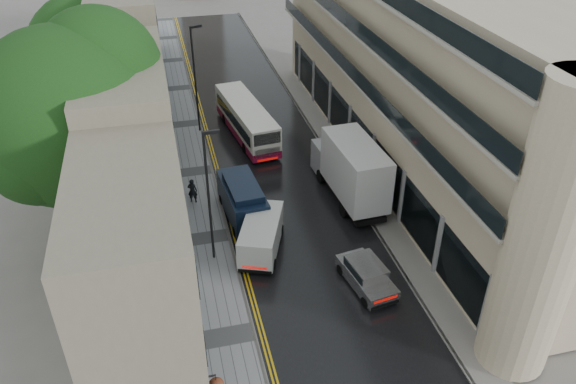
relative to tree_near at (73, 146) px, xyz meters
name	(u,v)px	position (x,y,z in m)	size (l,w,h in m)	color
road	(272,163)	(12.50, 7.50, -6.94)	(9.00, 85.00, 0.02)	black
left_sidewalk	(194,172)	(6.65, 7.50, -6.89)	(2.70, 85.00, 0.12)	gray
right_sidewalk	(339,155)	(17.90, 7.50, -6.89)	(1.80, 85.00, 0.12)	slate
old_shop_row	(132,88)	(3.05, 10.00, -0.95)	(4.50, 56.00, 12.00)	gray
modern_block	(416,71)	(22.80, 6.00, 0.05)	(8.00, 40.00, 14.00)	#C8B595
tree_near	(73,146)	(0.00, 0.00, 0.00)	(10.56, 10.56, 13.89)	black
tree_far	(93,74)	(0.30, 13.00, -0.72)	(9.24, 9.24, 12.46)	black
cream_bus	(245,137)	(10.84, 9.53, -5.53)	(2.32, 10.22, 2.79)	white
white_lorry	(345,187)	(15.54, -0.45, -4.68)	(2.57, 8.55, 4.49)	silver
silver_hatchback	(366,295)	(14.05, -8.67, -6.16)	(1.79, 4.09, 1.53)	#A0A0A5
white_van	(240,252)	(8.20, -3.91, -5.85)	(2.04, 4.75, 2.15)	silver
navy_van	(234,218)	(8.36, -0.92, -5.54)	(2.17, 5.44, 2.77)	black
pedestrian	(192,191)	(6.20, 3.42, -5.94)	(0.64, 0.42, 1.76)	black
lamp_post_near	(209,199)	(6.78, -2.78, -2.74)	(0.92, 0.20, 8.17)	black
lamp_post_far	(195,81)	(7.80, 14.25, -2.47)	(0.98, 0.22, 8.70)	black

